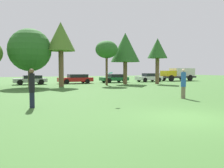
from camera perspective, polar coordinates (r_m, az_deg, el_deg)
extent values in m
plane|color=#3D6B2D|center=(9.75, 17.76, -7.68)|extent=(120.00, 120.00, 0.00)
cylinder|color=#191E33|center=(12.26, -18.55, -3.67)|extent=(0.24, 0.24, 0.75)
cylinder|color=black|center=(12.19, -18.63, 0.24)|extent=(0.28, 0.28, 0.92)
sphere|color=brown|center=(12.17, -18.68, 2.91)|extent=(0.24, 0.24, 0.24)
cylinder|color=#726651|center=(16.08, 16.65, -1.97)|extent=(0.28, 0.28, 0.76)
cylinder|color=#2659A5|center=(16.03, 16.70, 1.06)|extent=(0.32, 0.32, 0.93)
sphere|color=beige|center=(16.02, 16.73, 3.09)|extent=(0.23, 0.23, 0.23)
cylinder|color=#19B2D8|center=(12.87, -0.34, 2.63)|extent=(0.24, 0.23, 0.09)
cylinder|color=#473323|center=(27.09, -18.93, 2.18)|extent=(0.47, 0.47, 2.71)
sphere|color=#286023|center=(27.17, -19.04, 7.68)|extent=(4.55, 4.55, 4.55)
cylinder|color=brown|center=(26.76, -12.05, 3.56)|extent=(0.54, 0.54, 3.92)
cone|color=#4C7528|center=(27.00, -12.15, 11.06)|extent=(3.13, 3.13, 3.13)
cylinder|color=brown|center=(28.54, -1.29, 3.24)|extent=(0.27, 0.27, 3.54)
ellipsoid|color=#286023|center=(28.64, -1.29, 8.25)|extent=(2.66, 2.66, 2.08)
cylinder|color=brown|center=(30.91, 3.16, 2.64)|extent=(0.52, 0.52, 2.87)
cone|color=#286023|center=(31.04, 3.18, 8.73)|extent=(3.72, 3.72, 3.72)
cylinder|color=brown|center=(31.76, 10.76, 3.06)|extent=(0.50, 0.50, 3.38)
cone|color=#286023|center=(31.89, 10.82, 8.41)|extent=(2.57, 2.57, 2.57)
cube|color=#B2B2B7|center=(31.79, -19.00, 0.82)|extent=(4.05, 1.83, 0.48)
cube|color=black|center=(31.81, -18.48, 1.62)|extent=(2.24, 1.59, 0.40)
cylinder|color=black|center=(30.81, -21.11, 0.35)|extent=(0.67, 0.20, 0.66)
cylinder|color=black|center=(32.56, -21.36, 0.50)|extent=(0.67, 0.20, 0.66)
cylinder|color=black|center=(31.10, -16.53, 0.47)|extent=(0.67, 0.20, 0.66)
cylinder|color=black|center=(32.84, -17.01, 0.61)|extent=(0.67, 0.20, 0.66)
cube|color=red|center=(32.67, -8.77, 1.07)|extent=(4.61, 1.92, 0.54)
cube|color=black|center=(32.75, -8.20, 1.94)|extent=(2.54, 1.67, 0.44)
cylinder|color=black|center=(31.40, -10.76, 0.56)|extent=(0.64, 0.18, 0.64)
cylinder|color=black|center=(33.20, -11.58, 0.70)|extent=(0.64, 0.18, 0.64)
cylinder|color=black|center=(32.24, -5.88, 0.67)|extent=(0.64, 0.18, 0.64)
cylinder|color=black|center=(33.99, -6.93, 0.80)|extent=(0.64, 0.18, 0.64)
cube|color=#196633|center=(34.81, 0.50, 1.24)|extent=(4.04, 1.90, 0.48)
cube|color=black|center=(34.92, 0.95, 2.00)|extent=(2.23, 1.65, 0.45)
cylinder|color=black|center=(33.45, -0.72, 0.82)|extent=(0.69, 0.20, 0.69)
cylinder|color=black|center=(35.12, -1.98, 0.95)|extent=(0.69, 0.20, 0.69)
cylinder|color=black|center=(34.57, 3.03, 0.90)|extent=(0.69, 0.20, 0.69)
cylinder|color=black|center=(36.19, 1.64, 1.02)|extent=(0.69, 0.20, 0.69)
cube|color=silver|center=(37.68, 8.82, 1.41)|extent=(4.15, 1.81, 0.56)
cube|color=black|center=(37.84, 9.21, 2.19)|extent=(2.29, 1.58, 0.47)
cylinder|color=black|center=(36.25, 7.93, 0.97)|extent=(0.66, 0.23, 0.66)
cylinder|color=black|center=(37.72, 6.46, 1.07)|extent=(0.66, 0.23, 0.66)
cylinder|color=black|center=(37.72, 11.17, 1.03)|extent=(0.66, 0.23, 0.66)
cylinder|color=black|center=(39.13, 9.64, 1.13)|extent=(0.66, 0.23, 0.66)
cube|color=#2D2D33|center=(41.92, 15.46, 1.64)|extent=(6.39, 2.13, 0.30)
cube|color=gold|center=(40.64, 13.37, 2.47)|extent=(2.07, 1.96, 0.91)
cube|color=beige|center=(42.49, 16.39, 2.74)|extent=(3.98, 2.09, 1.32)
cylinder|color=black|center=(39.71, 13.99, 1.35)|extent=(1.00, 0.28, 0.99)
cylinder|color=black|center=(41.29, 12.20, 1.45)|extent=(1.00, 0.28, 0.99)
cylinder|color=black|center=(42.35, 18.15, 1.41)|extent=(1.00, 0.28, 0.99)
cylinder|color=black|center=(43.84, 16.32, 1.50)|extent=(1.00, 0.28, 0.99)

